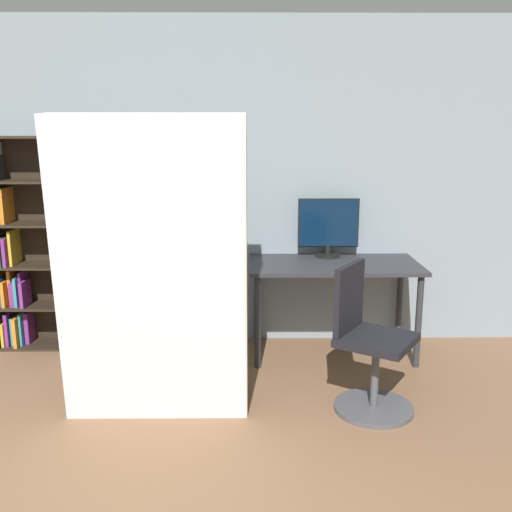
{
  "coord_description": "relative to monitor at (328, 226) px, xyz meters",
  "views": [
    {
      "loc": [
        0.4,
        -1.77,
        1.82
      ],
      "look_at": [
        0.43,
        1.65,
        1.05
      ],
      "focal_mm": 40.0,
      "sensor_mm": 36.0,
      "label": 1
    }
  ],
  "objects": [
    {
      "name": "mattress_near",
      "position": [
        -1.24,
        -1.27,
        -0.07
      ],
      "size": [
        1.16,
        0.32,
        1.91
      ],
      "color": "silver",
      "rests_on": "ground"
    },
    {
      "name": "bookshelf",
      "position": [
        -2.55,
        -0.01,
        -0.21
      ],
      "size": [
        0.64,
        0.32,
        1.76
      ],
      "color": "#2D2319",
      "rests_on": "ground"
    },
    {
      "name": "mattress_far",
      "position": [
        -1.24,
        -0.99,
        -0.07
      ],
      "size": [
        1.16,
        0.28,
        1.91
      ],
      "color": "silver",
      "rests_on": "ground"
    },
    {
      "name": "wall_back",
      "position": [
        -1.04,
        0.15,
        0.32
      ],
      "size": [
        8.0,
        0.06,
        2.7
      ],
      "color": "gray",
      "rests_on": "ground"
    },
    {
      "name": "desk",
      "position": [
        0.03,
        -0.22,
        -0.35
      ],
      "size": [
        1.35,
        0.69,
        0.77
      ],
      "color": "#2D2D33",
      "rests_on": "ground"
    },
    {
      "name": "monitor",
      "position": [
        0.0,
        0.0,
        0.0
      ],
      "size": [
        0.5,
        0.2,
        0.49
      ],
      "color": "black",
      "rests_on": "desk"
    },
    {
      "name": "office_chair",
      "position": [
        0.12,
        -1.17,
        -0.63
      ],
      "size": [
        0.61,
        0.61,
        0.96
      ],
      "color": "#4C4C51",
      "rests_on": "ground"
    }
  ]
}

